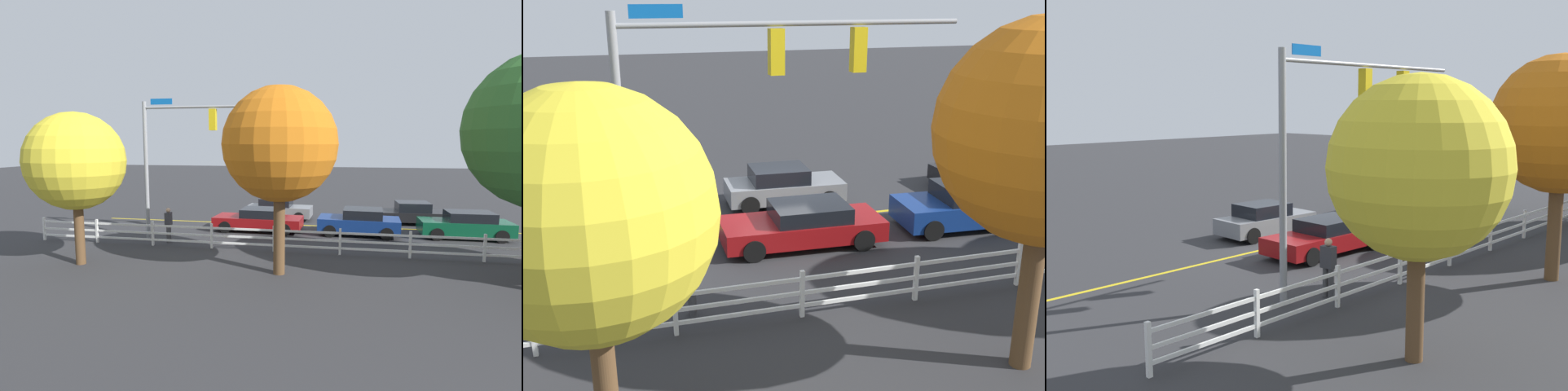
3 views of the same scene
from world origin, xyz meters
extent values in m
plane|color=#2D2D30|center=(0.00, 0.00, 0.00)|extent=(120.00, 120.00, 0.00)
cube|color=gold|center=(-4.00, 0.00, 0.00)|extent=(28.00, 0.16, 0.01)
cylinder|color=gray|center=(5.04, 4.98, 3.40)|extent=(0.20, 0.20, 6.80)
cylinder|color=gray|center=(1.11, 4.98, 6.50)|extent=(7.86, 0.12, 0.12)
cube|color=#0C59B2|center=(4.14, 5.00, 6.78)|extent=(1.10, 0.03, 0.28)
cube|color=gold|center=(1.58, 4.98, 5.90)|extent=(0.32, 0.28, 1.00)
sphere|color=red|center=(1.58, 4.83, 6.22)|extent=(0.17, 0.17, 0.17)
sphere|color=orange|center=(1.58, 4.83, 5.90)|extent=(0.17, 0.17, 0.17)
sphere|color=#148C19|center=(1.58, 4.83, 5.58)|extent=(0.17, 0.17, 0.17)
cube|color=gold|center=(-0.37, 4.98, 5.90)|extent=(0.32, 0.28, 1.00)
sphere|color=red|center=(-0.37, 4.83, 6.22)|extent=(0.17, 0.17, 0.17)
sphere|color=orange|center=(-0.37, 4.83, 5.90)|extent=(0.17, 0.17, 0.17)
sphere|color=#148C19|center=(-0.37, 4.83, 5.58)|extent=(0.17, 0.17, 0.17)
cube|color=maroon|center=(-0.01, 2.04, 0.51)|extent=(4.82, 2.04, 0.58)
cube|color=black|center=(-0.25, 2.05, 1.03)|extent=(2.25, 1.77, 0.46)
cylinder|color=black|center=(1.63, 2.87, 0.32)|extent=(0.65, 0.24, 0.64)
cylinder|color=black|center=(1.57, 1.11, 0.32)|extent=(0.65, 0.24, 0.64)
cylinder|color=black|center=(-1.60, 2.98, 0.32)|extent=(0.65, 0.24, 0.64)
cylinder|color=black|center=(-1.66, 1.22, 0.32)|extent=(0.65, 0.24, 0.64)
cube|color=black|center=(-8.84, -1.73, 0.50)|extent=(4.29, 2.05, 0.56)
cube|color=black|center=(-8.63, -1.72, 1.04)|extent=(1.92, 1.76, 0.54)
cylinder|color=black|center=(-10.23, -2.67, 0.32)|extent=(0.65, 0.25, 0.64)
cylinder|color=black|center=(-10.30, -0.92, 0.32)|extent=(0.65, 0.25, 0.64)
cylinder|color=black|center=(-7.37, -2.55, 0.32)|extent=(0.65, 0.25, 0.64)
cylinder|color=black|center=(-7.44, -0.80, 0.32)|extent=(0.65, 0.25, 0.64)
cube|color=slate|center=(-0.61, -1.72, 0.53)|extent=(4.13, 1.96, 0.62)
cube|color=black|center=(-0.41, -1.73, 1.10)|extent=(2.00, 1.67, 0.51)
cylinder|color=black|center=(-2.02, -2.47, 0.32)|extent=(0.65, 0.25, 0.64)
cylinder|color=black|center=(-1.94, -0.84, 0.32)|extent=(0.65, 0.25, 0.64)
cylinder|color=black|center=(0.73, -2.61, 0.32)|extent=(0.65, 0.25, 0.64)
cylinder|color=black|center=(0.81, -0.97, 0.32)|extent=(0.65, 0.25, 0.64)
cube|color=#0C4C2D|center=(-10.61, 1.75, 0.56)|extent=(4.37, 1.87, 0.68)
cube|color=black|center=(-10.83, 1.75, 1.13)|extent=(2.22, 1.67, 0.47)
cylinder|color=black|center=(-9.14, 2.62, 0.32)|extent=(0.64, 0.23, 0.64)
cylinder|color=black|center=(-9.12, 0.92, 0.32)|extent=(0.64, 0.23, 0.64)
cylinder|color=black|center=(-12.10, 2.59, 0.32)|extent=(0.64, 0.23, 0.64)
cylinder|color=black|center=(-12.08, 0.89, 0.32)|extent=(0.64, 0.23, 0.64)
cube|color=navy|center=(-5.37, 2.02, 0.57)|extent=(4.24, 2.19, 0.70)
cube|color=black|center=(-5.57, 2.03, 1.16)|extent=(2.06, 1.87, 0.48)
cylinder|color=black|center=(-3.91, 2.85, 0.32)|extent=(0.65, 0.26, 0.64)
cylinder|color=black|center=(-4.02, 1.02, 0.32)|extent=(0.65, 0.26, 0.64)
cylinder|color=black|center=(-6.72, 3.01, 0.32)|extent=(0.65, 0.26, 0.64)
cylinder|color=black|center=(-6.82, 1.19, 0.32)|extent=(0.65, 0.26, 0.64)
cylinder|color=#3F3F42|center=(3.75, 5.35, 0.42)|extent=(0.16, 0.16, 0.85)
cylinder|color=#3F3F42|center=(3.74, 5.55, 0.42)|extent=(0.16, 0.16, 0.85)
cube|color=#333338|center=(3.74, 5.45, 1.16)|extent=(0.28, 0.41, 0.62)
sphere|color=tan|center=(3.74, 5.45, 1.58)|extent=(0.22, 0.22, 0.22)
cube|color=white|center=(-10.22, 6.20, 0.57)|extent=(0.10, 0.10, 1.15)
cube|color=white|center=(-7.33, 6.20, 0.57)|extent=(0.10, 0.10, 1.15)
cube|color=white|center=(-4.44, 6.20, 0.57)|extent=(0.10, 0.10, 1.15)
cube|color=white|center=(-1.56, 6.20, 0.57)|extent=(0.10, 0.10, 1.15)
cube|color=white|center=(1.33, 6.20, 0.57)|extent=(0.10, 0.10, 1.15)
cube|color=white|center=(4.22, 6.20, 0.57)|extent=(0.10, 0.10, 1.15)
cube|color=white|center=(7.11, 6.20, 0.57)|extent=(0.10, 0.10, 1.15)
cube|color=white|center=(10.00, 6.20, 0.57)|extent=(0.10, 0.10, 1.15)
cube|color=white|center=(-3.00, 6.20, 0.95)|extent=(26.00, 0.06, 0.09)
cube|color=white|center=(-3.00, 6.20, 0.60)|extent=(26.00, 0.06, 0.09)
cube|color=white|center=(-3.00, 6.20, 0.28)|extent=(26.00, 0.06, 0.09)
cylinder|color=brown|center=(-2.26, 9.34, 1.61)|extent=(0.42, 0.42, 3.21)
sphere|color=#C66614|center=(-2.26, 9.34, 4.77)|extent=(4.16, 4.16, 4.16)
cylinder|color=brown|center=(5.71, 9.59, 1.34)|extent=(0.38, 0.38, 2.68)
sphere|color=yellow|center=(5.71, 9.59, 4.11)|extent=(3.81, 3.81, 3.81)
camera|label=1|loc=(-4.48, 24.30, 4.83)|focal=29.04mm
camera|label=2|loc=(5.47, 18.61, 7.17)|focal=43.67mm
camera|label=3|loc=(16.32, 16.42, 5.43)|focal=42.54mm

